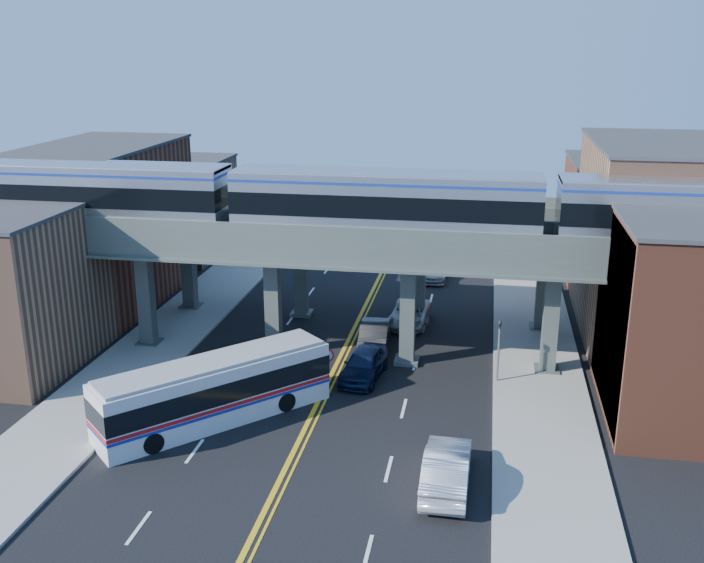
{
  "coord_description": "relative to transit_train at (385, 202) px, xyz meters",
  "views": [
    {
      "loc": [
        8.2,
        -34.35,
        18.17
      ],
      "look_at": [
        0.99,
        6.6,
        5.24
      ],
      "focal_mm": 40.0,
      "sensor_mm": 36.0,
      "label": 1
    }
  ],
  "objects": [
    {
      "name": "transit_bus",
      "position": [
        -7.16,
        -8.88,
        -7.91
      ],
      "size": [
        10.12,
        10.46,
        3.07
      ],
      "rotation": [
        0.0,
        0.0,
        0.81
      ],
      "color": "silver",
      "rests_on": "ground"
    },
    {
      "name": "ground",
      "position": [
        -2.61,
        -8.0,
        -9.49
      ],
      "size": [
        120.0,
        120.0,
        0.0
      ],
      "primitive_type": "plane",
      "color": "black",
      "rests_on": "ground"
    },
    {
      "name": "building_east_a",
      "position": [
        15.89,
        -4.0,
        -4.49
      ],
      "size": [
        8.0,
        10.0,
        10.0
      ],
      "primitive_type": "cube",
      "color": "brown",
      "rests_on": "ground"
    },
    {
      "name": "stop_sign",
      "position": [
        -2.31,
        -5.0,
        -7.73
      ],
      "size": [
        0.76,
        0.09,
        2.63
      ],
      "color": "slate",
      "rests_on": "ground"
    },
    {
      "name": "car_lane_c",
      "position": [
        0.86,
        6.52,
        -8.77
      ],
      "size": [
        2.63,
        5.26,
        1.43
      ],
      "primitive_type": "imported",
      "rotation": [
        0.0,
        0.0,
        -0.05
      ],
      "color": "#BDBDBF",
      "rests_on": "ground"
    },
    {
      "name": "building_west_c",
      "position": [
        -21.11,
        21.0,
        -5.49
      ],
      "size": [
        8.0,
        10.0,
        8.0
      ],
      "primitive_type": "cube",
      "color": "brown",
      "rests_on": "ground"
    },
    {
      "name": "building_west_b",
      "position": [
        -21.11,
        8.0,
        -3.99
      ],
      "size": [
        8.0,
        14.0,
        11.0
      ],
      "primitive_type": "cube",
      "color": "brown",
      "rests_on": "ground"
    },
    {
      "name": "elevated_viaduct_near",
      "position": [
        -2.61,
        0.0,
        -3.02
      ],
      "size": [
        52.0,
        3.6,
        7.4
      ],
      "color": "#414C49",
      "rests_on": "ground"
    },
    {
      "name": "building_east_b",
      "position": [
        15.89,
        8.0,
        -3.49
      ],
      "size": [
        8.0,
        14.0,
        12.0
      ],
      "primitive_type": "cube",
      "color": "brown",
      "rests_on": "ground"
    },
    {
      "name": "elevated_viaduct_far",
      "position": [
        -2.61,
        7.0,
        -3.02
      ],
      "size": [
        52.0,
        3.6,
        7.4
      ],
      "color": "#414C49",
      "rests_on": "ground"
    },
    {
      "name": "transit_train",
      "position": [
        0.0,
        0.0,
        0.0
      ],
      "size": [
        52.68,
        3.31,
        3.86
      ],
      "color": "black",
      "rests_on": "elevated_viaduct_near"
    },
    {
      "name": "car_parked_curb",
      "position": [
        4.47,
        -13.0,
        -8.59
      ],
      "size": [
        1.95,
        5.45,
        1.79
      ],
      "primitive_type": "imported",
      "rotation": [
        0.0,
        0.0,
        3.13
      ],
      "color": "#B7B7BC",
      "rests_on": "ground"
    },
    {
      "name": "mural_panel",
      "position": [
        11.94,
        -4.0,
        -4.74
      ],
      "size": [
        0.1,
        9.5,
        9.5
      ],
      "primitive_type": "cube",
      "color": "teal",
      "rests_on": "ground"
    },
    {
      "name": "car_lane_b",
      "position": [
        -0.81,
        1.83,
        -8.68
      ],
      "size": [
        1.98,
        4.96,
        1.61
      ],
      "primitive_type": "imported",
      "rotation": [
        0.0,
        0.0,
        0.06
      ],
      "color": "#2F2F32",
      "rests_on": "ground"
    },
    {
      "name": "car_lane_d",
      "position": [
        1.72,
        17.14,
        -8.77
      ],
      "size": [
        2.1,
        4.96,
        1.43
      ],
      "primitive_type": "imported",
      "rotation": [
        0.0,
        0.0,
        -0.02
      ],
      "color": "#AFAFB4",
      "rests_on": "ground"
    },
    {
      "name": "sidewalk_west",
      "position": [
        -14.11,
        2.0,
        -9.41
      ],
      "size": [
        5.0,
        70.0,
        0.16
      ],
      "primitive_type": "cube",
      "color": "gray",
      "rests_on": "ground"
    },
    {
      "name": "traffic_signal",
      "position": [
        6.59,
        -2.0,
        -7.19
      ],
      "size": [
        0.15,
        0.18,
        4.1
      ],
      "color": "slate",
      "rests_on": "ground"
    },
    {
      "name": "building_east_c",
      "position": [
        15.89,
        21.0,
        -4.99
      ],
      "size": [
        8.0,
        10.0,
        9.0
      ],
      "primitive_type": "cube",
      "color": "brown",
      "rests_on": "ground"
    },
    {
      "name": "car_lane_a",
      "position": [
        -0.74,
        -2.56,
        -8.65
      ],
      "size": [
        2.5,
        5.07,
        1.67
      ],
      "primitive_type": "imported",
      "rotation": [
        0.0,
        0.0,
        -0.11
      ],
      "color": "#0D1732",
      "rests_on": "ground"
    },
    {
      "name": "building_west_a",
      "position": [
        -21.11,
        -4.0,
        -4.99
      ],
      "size": [
        8.0,
        10.0,
        9.0
      ],
      "primitive_type": "cube",
      "color": "brown",
      "rests_on": "ground"
    },
    {
      "name": "sidewalk_east",
      "position": [
        8.89,
        2.0,
        -9.41
      ],
      "size": [
        5.0,
        70.0,
        0.16
      ],
      "primitive_type": "cube",
      "color": "gray",
      "rests_on": "ground"
    }
  ]
}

